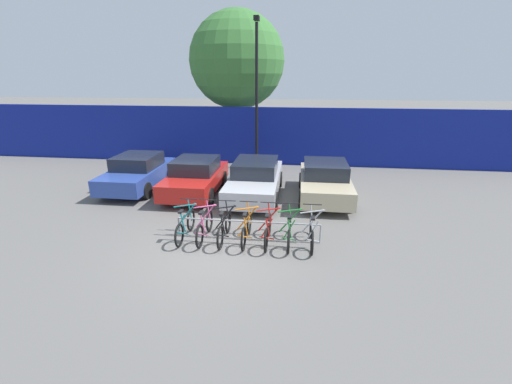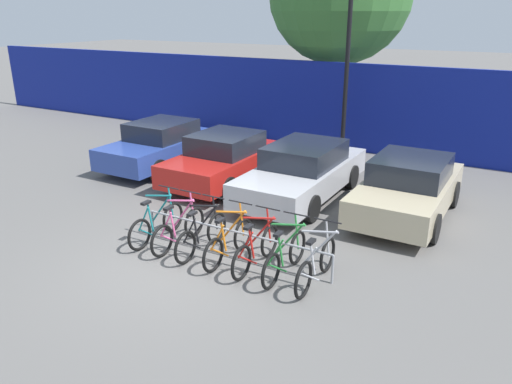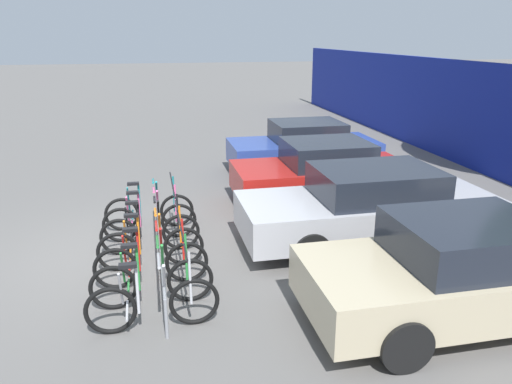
{
  "view_description": "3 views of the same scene",
  "coord_description": "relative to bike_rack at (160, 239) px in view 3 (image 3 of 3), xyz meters",
  "views": [
    {
      "loc": [
        2.08,
        -8.1,
        4.48
      ],
      "look_at": [
        0.91,
        1.07,
        1.3
      ],
      "focal_mm": 24.0,
      "sensor_mm": 36.0,
      "label": 1
    },
    {
      "loc": [
        5.46,
        -6.69,
        4.52
      ],
      "look_at": [
        0.79,
        1.45,
        1.12
      ],
      "focal_mm": 35.0,
      "sensor_mm": 36.0,
      "label": 2
    },
    {
      "loc": [
        8.29,
        0.62,
        3.65
      ],
      "look_at": [
        0.04,
        2.41,
        0.96
      ],
      "focal_mm": 35.0,
      "sensor_mm": 36.0,
      "label": 3
    }
  ],
  "objects": [
    {
      "name": "ground_plane",
      "position": [
        -0.73,
        -0.68,
        -0.49
      ],
      "size": [
        120.0,
        120.0,
        0.0
      ],
      "primitive_type": "plane",
      "color": "#605E5B"
    },
    {
      "name": "bike_rack",
      "position": [
        0.0,
        0.0,
        0.0
      ],
      "size": [
        4.13,
        0.04,
        0.57
      ],
      "color": "gray",
      "rests_on": "ground"
    },
    {
      "name": "bicycle_teal",
      "position": [
        -1.79,
        -0.15,
        -0.11
      ],
      "size": [
        0.68,
        1.71,
        1.05
      ],
      "rotation": [
        0.0,
        0.0,
        -0.03
      ],
      "color": "black",
      "rests_on": "ground"
    },
    {
      "name": "bicycle_pink",
      "position": [
        -1.22,
        -0.15,
        -0.11
      ],
      "size": [
        0.68,
        1.71,
        1.05
      ],
      "rotation": [
        0.0,
        0.0,
        0.04
      ],
      "color": "black",
      "rests_on": "ground"
    },
    {
      "name": "bicycle_black",
      "position": [
        -0.65,
        -0.15,
        -0.11
      ],
      "size": [
        0.68,
        1.71,
        1.05
      ],
      "rotation": [
        0.0,
        0.0,
        0.02
      ],
      "color": "black",
      "rests_on": "ground"
    },
    {
      "name": "bicycle_orange",
      "position": [
        -0.02,
        -0.15,
        -0.11
      ],
      "size": [
        0.68,
        1.71,
        1.05
      ],
      "rotation": [
        0.0,
        0.0,
        0.01
      ],
      "color": "black",
      "rests_on": "ground"
    },
    {
      "name": "bicycle_red",
      "position": [
        0.59,
        -0.15,
        -0.11
      ],
      "size": [
        0.68,
        1.71,
        1.05
      ],
      "rotation": [
        0.0,
        0.0,
        0.0
      ],
      "color": "black",
      "rests_on": "ground"
    },
    {
      "name": "bicycle_green",
      "position": [
        1.18,
        -0.15,
        -0.11
      ],
      "size": [
        0.68,
        1.71,
        1.05
      ],
      "rotation": [
        0.0,
        0.0,
        -0.04
      ],
      "color": "black",
      "rests_on": "ground"
    },
    {
      "name": "bicycle_silver",
      "position": [
        1.79,
        -0.15,
        -0.11
      ],
      "size": [
        0.68,
        1.71,
        1.05
      ],
      "rotation": [
        0.0,
        0.0,
        0.04
      ],
      "color": "black",
      "rests_on": "ground"
    },
    {
      "name": "car_blue",
      "position": [
        -5.18,
        4.04,
        0.2
      ],
      "size": [
        1.91,
        3.98,
        1.4
      ],
      "color": "#2D479E",
      "rests_on": "ground"
    },
    {
      "name": "car_red",
      "position": [
        -2.62,
        3.68,
        0.2
      ],
      "size": [
        1.91,
        3.91,
        1.4
      ],
      "color": "red",
      "rests_on": "ground"
    },
    {
      "name": "car_silver",
      "position": [
        -0.26,
        3.72,
        0.2
      ],
      "size": [
        1.91,
        4.59,
        1.4
      ],
      "color": "#B7B7BC",
      "rests_on": "ground"
    },
    {
      "name": "car_beige",
      "position": [
        2.37,
        3.8,
        0.2
      ],
      "size": [
        1.91,
        4.07,
        1.4
      ],
      "color": "#C1B28E",
      "rests_on": "ground"
    }
  ]
}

